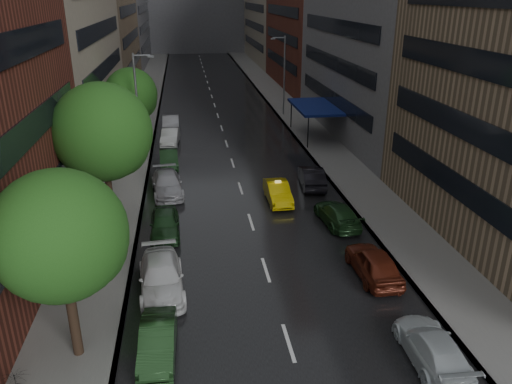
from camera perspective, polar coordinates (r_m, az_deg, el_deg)
road at (r=64.37m, az=-4.64°, el=9.50°), size 14.00×140.00×0.01m
sidewalk_left at (r=64.46m, az=-12.75°, el=9.12°), size 4.00×140.00×0.15m
sidewalk_right at (r=65.51m, az=3.35°, el=9.81°), size 4.00×140.00×0.15m
tree_near at (r=19.70m, az=-21.51°, el=-4.69°), size 5.00×5.00×7.97m
tree_mid at (r=30.22m, az=-17.15°, el=6.53°), size 5.73×5.73×9.13m
tree_far at (r=47.25m, az=-14.10°, el=10.78°), size 4.74×4.74×7.55m
taxi at (r=34.99m, az=2.51°, el=-0.02°), size 1.52×4.30×1.41m
parked_cars_left at (r=36.89m, az=-10.11°, el=0.89°), size 2.58×39.96×1.60m
parked_cars_right at (r=29.12m, az=11.23°, el=-5.14°), size 2.28×24.38×1.57m
street_lamp_left at (r=43.86m, az=-13.30°, el=9.66°), size 1.74×0.22×9.00m
street_lamp_right at (r=59.57m, az=3.17°, el=13.31°), size 1.74×0.22×9.00m
awning at (r=50.58m, az=6.77°, el=9.63°), size 4.00×8.00×3.12m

